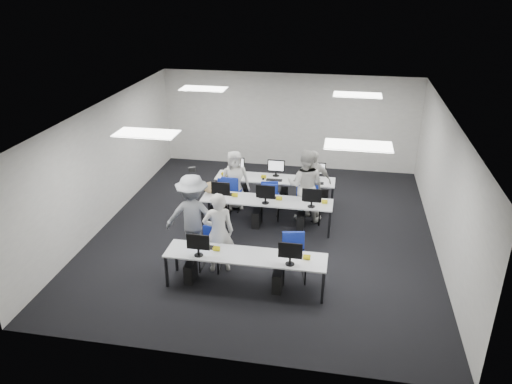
% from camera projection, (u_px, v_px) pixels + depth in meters
% --- Properties ---
extents(room, '(9.00, 9.02, 3.00)m').
position_uv_depth(room, '(266.00, 174.00, 11.64)').
color(room, black).
rests_on(room, ground).
extents(ceiling_panels, '(5.20, 4.60, 0.02)m').
position_uv_depth(ceiling_panels, '(266.00, 112.00, 11.04)').
color(ceiling_panels, white).
rests_on(ceiling_panels, room).
extents(desk_front, '(3.20, 0.70, 0.73)m').
position_uv_depth(desk_front, '(245.00, 257.00, 9.82)').
color(desk_front, silver).
rests_on(desk_front, ground).
extents(desk_mid, '(3.20, 0.70, 0.73)m').
position_uv_depth(desk_mid, '(267.00, 202.00, 12.15)').
color(desk_mid, silver).
rests_on(desk_mid, ground).
extents(desk_back, '(3.20, 0.70, 0.73)m').
position_uv_depth(desk_back, '(275.00, 180.00, 13.41)').
color(desk_back, silver).
rests_on(desk_back, ground).
extents(equipment_front, '(2.51, 0.41, 1.19)m').
position_uv_depth(equipment_front, '(236.00, 270.00, 9.97)').
color(equipment_front, '#0C2B9F').
rests_on(equipment_front, desk_front).
extents(equipment_mid, '(2.91, 0.41, 1.19)m').
position_uv_depth(equipment_mid, '(259.00, 213.00, 12.30)').
color(equipment_mid, white).
rests_on(equipment_mid, desk_mid).
extents(equipment_back, '(2.91, 0.41, 1.19)m').
position_uv_depth(equipment_back, '(282.00, 191.00, 13.53)').
color(equipment_back, white).
rests_on(equipment_back, desk_back).
extents(chair_0, '(0.44, 0.48, 0.90)m').
position_uv_depth(chair_0, '(211.00, 256.00, 10.61)').
color(chair_0, navy).
rests_on(chair_0, ground).
extents(chair_1, '(0.57, 0.61, 0.98)m').
position_uv_depth(chair_1, '(293.00, 265.00, 10.23)').
color(chair_1, navy).
rests_on(chair_1, ground).
extents(chair_2, '(0.44, 0.48, 0.87)m').
position_uv_depth(chair_2, '(224.00, 202.00, 13.08)').
color(chair_2, navy).
rests_on(chair_2, ground).
extents(chair_3, '(0.54, 0.58, 0.93)m').
position_uv_depth(chair_3, '(270.00, 207.00, 12.76)').
color(chair_3, navy).
rests_on(chair_3, ground).
extents(chair_4, '(0.54, 0.57, 0.91)m').
position_uv_depth(chair_4, '(310.00, 211.00, 12.57)').
color(chair_4, navy).
rests_on(chair_4, ground).
extents(chair_5, '(0.49, 0.54, 0.97)m').
position_uv_depth(chair_5, '(232.00, 198.00, 13.25)').
color(chair_5, navy).
rests_on(chair_5, ground).
extents(chair_6, '(0.46, 0.50, 0.90)m').
position_uv_depth(chair_6, '(270.00, 203.00, 13.03)').
color(chair_6, navy).
rests_on(chair_6, ground).
extents(chair_7, '(0.56, 0.59, 0.94)m').
position_uv_depth(chair_7, '(307.00, 206.00, 12.80)').
color(chair_7, navy).
rests_on(chair_7, ground).
extents(handbag, '(0.40, 0.30, 0.29)m').
position_uv_depth(handbag, '(211.00, 188.00, 12.46)').
color(handbag, '#9E7151').
rests_on(handbag, desk_mid).
extents(student_0, '(0.76, 0.62, 1.78)m').
position_uv_depth(student_0, '(218.00, 233.00, 10.30)').
color(student_0, '#BCB9B1').
rests_on(student_0, ground).
extents(student_1, '(0.94, 0.75, 1.86)m').
position_uv_depth(student_1, '(305.00, 185.00, 12.46)').
color(student_1, '#BCB9B1').
rests_on(student_1, ground).
extents(student_2, '(0.91, 0.76, 1.59)m').
position_uv_depth(student_2, '(235.00, 180.00, 13.12)').
color(student_2, '#BCB9B1').
rests_on(student_2, ground).
extents(student_3, '(1.10, 0.71, 1.74)m').
position_uv_depth(student_3, '(312.00, 183.00, 12.76)').
color(student_3, '#BCB9B1').
rests_on(student_3, ground).
extents(photographer, '(1.31, 0.85, 1.91)m').
position_uv_depth(photographer, '(193.00, 216.00, 10.85)').
color(photographer, slate).
rests_on(photographer, ground).
extents(dslr_camera, '(0.16, 0.20, 0.10)m').
position_uv_depth(dslr_camera, '(192.00, 169.00, 10.60)').
color(dslr_camera, black).
rests_on(dslr_camera, photographer).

